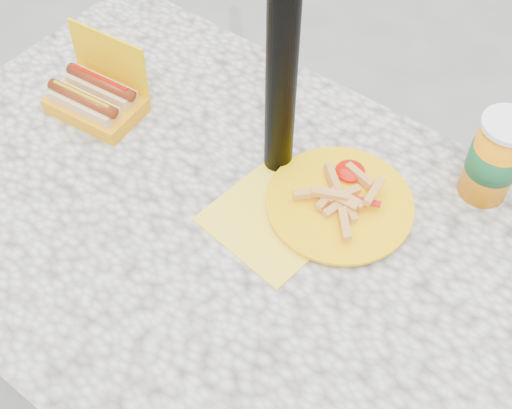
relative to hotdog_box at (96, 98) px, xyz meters
The scene contains 5 objects.
ground 0.86m from the hotdog_box, 10.02° to the right, with size 60.00×60.00×0.00m, color slate.
picnic_table 0.38m from the hotdog_box, 10.02° to the right, with size 1.20×0.80×0.75m.
hotdog_box is the anchor object (origin of this frame).
fries_plate 0.49m from the hotdog_box, ahead, with size 0.31×0.32×0.05m.
soda_cup 0.72m from the hotdog_box, 21.06° to the left, with size 0.09×0.09×0.16m.
Camera 1 is at (0.42, -0.47, 1.62)m, focal length 45.00 mm.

